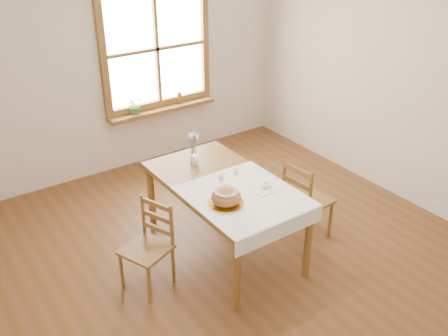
# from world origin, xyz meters

# --- Properties ---
(ground) EXTENTS (5.00, 5.00, 0.00)m
(ground) POSITION_xyz_m (0.00, 0.00, 0.00)
(ground) COLOR brown
(ground) RESTS_ON ground
(room_walls) EXTENTS (4.60, 5.10, 2.65)m
(room_walls) POSITION_xyz_m (0.00, 0.00, 1.71)
(room_walls) COLOR silver
(room_walls) RESTS_ON ground
(window) EXTENTS (1.46, 0.08, 1.46)m
(window) POSITION_xyz_m (0.50, 2.47, 1.45)
(window) COLOR olive
(window) RESTS_ON ground
(window_sill) EXTENTS (1.46, 0.20, 0.05)m
(window_sill) POSITION_xyz_m (0.50, 2.40, 0.69)
(window_sill) COLOR olive
(window_sill) RESTS_ON ground
(dining_table) EXTENTS (0.90, 1.60, 0.75)m
(dining_table) POSITION_xyz_m (0.00, 0.30, 0.66)
(dining_table) COLOR olive
(dining_table) RESTS_ON ground
(table_linen) EXTENTS (0.91, 0.99, 0.01)m
(table_linen) POSITION_xyz_m (0.00, -0.00, 0.76)
(table_linen) COLOR white
(table_linen) RESTS_ON dining_table
(chair_left) EXTENTS (0.50, 0.49, 0.79)m
(chair_left) POSITION_xyz_m (-0.85, 0.25, 0.40)
(chair_left) COLOR olive
(chair_left) RESTS_ON ground
(chair_right) EXTENTS (0.45, 0.44, 0.86)m
(chair_right) POSITION_xyz_m (0.82, 0.02, 0.43)
(chair_right) COLOR olive
(chair_right) RESTS_ON ground
(bread_plate) EXTENTS (0.38, 0.38, 0.02)m
(bread_plate) POSITION_xyz_m (-0.21, -0.03, 0.77)
(bread_plate) COLOR white
(bread_plate) RESTS_ON table_linen
(bread_loaf) EXTENTS (0.26, 0.26, 0.14)m
(bread_loaf) POSITION_xyz_m (-0.21, -0.03, 0.85)
(bread_loaf) COLOR #A76D3B
(bread_loaf) RESTS_ON bread_plate
(egg_napkin) EXTENTS (0.26, 0.22, 0.01)m
(egg_napkin) POSITION_xyz_m (0.23, -0.01, 0.77)
(egg_napkin) COLOR white
(egg_napkin) RESTS_ON table_linen
(eggs) EXTENTS (0.20, 0.18, 0.04)m
(eggs) POSITION_xyz_m (0.23, -0.01, 0.79)
(eggs) COLOR silver
(eggs) RESTS_ON egg_napkin
(salt_shaker) EXTENTS (0.05, 0.05, 0.09)m
(salt_shaker) POSITION_xyz_m (-0.01, 0.32, 0.80)
(salt_shaker) COLOR white
(salt_shaker) RESTS_ON table_linen
(pepper_shaker) EXTENTS (0.05, 0.05, 0.08)m
(pepper_shaker) POSITION_xyz_m (0.16, 0.33, 0.80)
(pepper_shaker) COLOR white
(pepper_shaker) RESTS_ON table_linen
(flower_vase) EXTENTS (0.08, 0.08, 0.09)m
(flower_vase) POSITION_xyz_m (-0.03, 0.77, 0.79)
(flower_vase) COLOR white
(flower_vase) RESTS_ON dining_table
(lavender_bouquet) EXTENTS (0.14, 0.14, 0.27)m
(lavender_bouquet) POSITION_xyz_m (-0.03, 0.77, 0.97)
(lavender_bouquet) COLOR #665393
(lavender_bouquet) RESTS_ON flower_vase
(potted_plant) EXTENTS (0.25, 0.26, 0.17)m
(potted_plant) POSITION_xyz_m (0.12, 2.40, 0.80)
(potted_plant) COLOR #367D32
(potted_plant) RESTS_ON window_sill
(amber_bottle) EXTENTS (0.07, 0.07, 0.16)m
(amber_bottle) POSITION_xyz_m (0.75, 2.40, 0.79)
(amber_bottle) COLOR #955A1B
(amber_bottle) RESTS_ON window_sill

